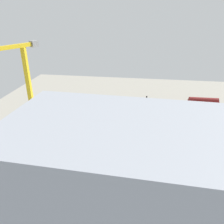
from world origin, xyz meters
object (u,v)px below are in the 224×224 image
parked_car_3 (98,123)px  box_truck_0 (106,127)px  freight_coach_far (78,100)px  traffic_light (107,118)px  passenger_coach (203,103)px  construction_building (92,132)px  parked_car_7 (41,120)px  street_tree_2 (93,108)px  box_truck_1 (80,128)px  parked_car_1 (127,126)px  street_tree_0 (85,106)px  parked_car_0 (144,126)px  parked_car_4 (85,122)px  street_tree_3 (109,110)px  platform_canopy_near (109,103)px  locomotive (156,102)px  street_tree_1 (132,108)px  parked_car_2 (114,125)px  parked_car_5 (69,121)px  parked_car_6 (55,121)px  tower_crane (23,92)px

parked_car_3 → box_truck_0: (-5.06, 5.07, 0.99)m
freight_coach_far → traffic_light: traffic_light is taller
passenger_coach → construction_building: size_ratio=0.46×
parked_car_7 → street_tree_2: street_tree_2 is taller
freight_coach_far → parked_car_3: bearing=126.4°
construction_building → box_truck_1: size_ratio=4.09×
traffic_light → parked_car_1: bearing=-176.3°
box_truck_1 → street_tree_0: size_ratio=1.04×
freight_coach_far → parked_car_0: (-38.62, 22.43, -2.50)m
parked_car_4 → passenger_coach: bearing=-154.9°
parked_car_0 → construction_building: size_ratio=0.11×
street_tree_3 → traffic_light: street_tree_3 is taller
platform_canopy_near → locomotive: 27.88m
parked_car_7 → box_truck_1: (-21.56, 6.81, 0.77)m
construction_building → street_tree_0: construction_building is taller
box_truck_0 → street_tree_1: street_tree_1 is taller
traffic_light → street_tree_0: bearing=-36.3°
parked_car_2 → parked_car_1: bearing=179.8°
parked_car_5 → parked_car_3: bearing=179.5°
locomotive → box_truck_1: (35.04, 35.57, -0.33)m
parked_car_5 → box_truck_1: bearing=135.3°
freight_coach_far → parked_car_2: (-24.50, 22.74, -2.58)m
parked_car_2 → construction_building: size_ratio=0.12×
freight_coach_far → parked_car_6: (4.80, 22.90, -2.59)m
locomotive → parked_car_1: 32.10m
freight_coach_far → parked_car_1: 38.19m
platform_canopy_near → street_tree_1: size_ratio=6.19×
freight_coach_far → street_tree_1: size_ratio=2.12×
parked_car_7 → street_tree_1: 45.31m
parked_car_2 → street_tree_3: size_ratio=0.61×
parked_car_1 → street_tree_2: 21.15m
locomotive → street_tree_2: 37.84m
box_truck_0 → parked_car_2: bearing=-122.9°
parked_car_5 → box_truck_1: size_ratio=0.53×
parked_car_5 → parked_car_7: parked_car_7 is taller
parked_car_1 → street_tree_3: size_ratio=0.59×
box_truck_1 → parked_car_1: bearing=-162.1°
parked_car_5 → tower_crane: size_ratio=0.11×
street_tree_1 → passenger_coach: bearing=-153.2°
locomotive → parked_car_1: size_ratio=3.49×
parked_car_0 → street_tree_1: 12.25m
passenger_coach → parked_car_3: passenger_coach is taller
parked_car_1 → box_truck_1: bearing=17.9°
parked_car_7 → locomotive: bearing=-153.1°
parked_car_2 → traffic_light: traffic_light is taller
street_tree_2 → traffic_light: (-9.08, 10.27, -0.42)m
box_truck_0 → traffic_light: bearing=-86.2°
box_truck_0 → tower_crane: bearing=40.0°
parked_car_4 → street_tree_3: bearing=-142.7°
parked_car_7 → construction_building: bearing=144.5°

